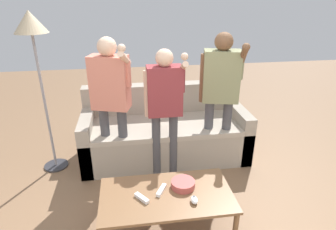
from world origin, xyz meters
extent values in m
cube|color=#9E9384|center=(0.00, 1.34, 0.21)|extent=(2.02, 0.85, 0.43)
cube|color=#AA9F8F|center=(0.00, 1.27, 0.46)|extent=(1.74, 0.73, 0.06)
cube|color=#9E9384|center=(0.00, 1.68, 0.64)|extent=(2.02, 0.18, 0.44)
cube|color=#9E9384|center=(-0.94, 1.34, 0.31)|extent=(0.14, 0.85, 0.62)
cube|color=#9E9384|center=(0.94, 1.34, 0.31)|extent=(0.14, 0.85, 0.62)
cube|color=brown|center=(-0.17, 0.03, 0.42)|extent=(1.09, 0.60, 0.03)
cylinder|color=brown|center=(-0.68, 0.29, 0.20)|extent=(0.04, 0.04, 0.41)
cylinder|color=brown|center=(0.35, 0.29, 0.20)|extent=(0.04, 0.04, 0.41)
cylinder|color=#B24C47|center=(-0.01, 0.10, 0.46)|extent=(0.20, 0.20, 0.06)
ellipsoid|color=white|center=(0.04, -0.10, 0.46)|extent=(0.06, 0.09, 0.05)
cylinder|color=#4C4C51|center=(0.04, -0.09, 0.49)|extent=(0.02, 0.02, 0.01)
cylinder|color=#2D2D33|center=(-1.35, 1.27, 0.01)|extent=(0.28, 0.28, 0.02)
cylinder|color=gray|center=(-1.35, 1.27, 0.80)|extent=(0.03, 0.03, 1.56)
cone|color=#C1AD89|center=(-1.35, 1.27, 1.69)|extent=(0.34, 0.34, 0.22)
cylinder|color=#47474C|center=(-0.71, 1.08, 0.41)|extent=(0.10, 0.10, 0.82)
cylinder|color=#47474C|center=(-0.51, 1.02, 0.41)|extent=(0.10, 0.10, 0.82)
cube|color=#DB7F6B|center=(-0.61, 1.05, 1.10)|extent=(0.43, 0.31, 0.56)
sphere|color=beige|center=(-0.61, 1.05, 1.47)|extent=(0.19, 0.19, 0.19)
cylinder|color=beige|center=(-0.80, 1.10, 1.07)|extent=(0.07, 0.07, 0.53)
cylinder|color=#DB7F6B|center=(-0.43, 0.99, 1.21)|extent=(0.07, 0.07, 0.27)
cylinder|color=beige|center=(-0.45, 0.92, 1.37)|extent=(0.14, 0.27, 0.20)
sphere|color=beige|center=(-0.47, 0.85, 1.49)|extent=(0.08, 0.08, 0.08)
cylinder|color=#47474C|center=(-0.15, 0.93, 0.38)|extent=(0.10, 0.10, 0.76)
cylinder|color=#47474C|center=(0.04, 0.93, 0.38)|extent=(0.10, 0.10, 0.76)
cube|color=brown|center=(-0.06, 0.93, 1.02)|extent=(0.36, 0.19, 0.52)
sphere|color=beige|center=(-0.06, 0.93, 1.36)|extent=(0.18, 0.18, 0.18)
cylinder|color=beige|center=(-0.24, 0.93, 1.00)|extent=(0.07, 0.07, 0.49)
cylinder|color=brown|center=(0.12, 0.93, 1.12)|extent=(0.07, 0.07, 0.25)
cylinder|color=beige|center=(0.12, 0.88, 1.28)|extent=(0.06, 0.25, 0.16)
sphere|color=beige|center=(0.12, 0.82, 1.40)|extent=(0.07, 0.07, 0.07)
cylinder|color=#47474C|center=(0.48, 1.08, 0.41)|extent=(0.10, 0.10, 0.83)
cylinder|color=#47474C|center=(0.69, 1.03, 0.41)|extent=(0.10, 0.10, 0.83)
cube|color=gray|center=(0.59, 1.06, 1.11)|extent=(0.43, 0.29, 0.57)
sphere|color=brown|center=(0.59, 1.06, 1.49)|extent=(0.20, 0.20, 0.20)
cylinder|color=brown|center=(0.39, 1.10, 1.09)|extent=(0.07, 0.07, 0.54)
cylinder|color=gray|center=(0.78, 1.01, 1.22)|extent=(0.07, 0.07, 0.27)
cylinder|color=brown|center=(0.76, 0.92, 1.37)|extent=(0.12, 0.25, 0.24)
sphere|color=brown|center=(0.74, 0.83, 1.47)|extent=(0.08, 0.08, 0.08)
cube|color=white|center=(-0.20, 0.07, 0.45)|extent=(0.11, 0.15, 0.03)
cylinder|color=silver|center=(-0.19, 0.09, 0.47)|extent=(0.01, 0.01, 0.00)
cube|color=silver|center=(-0.23, 0.03, 0.47)|extent=(0.02, 0.02, 0.00)
cube|color=white|center=(-0.37, -0.01, 0.45)|extent=(0.12, 0.14, 0.03)
cylinder|color=silver|center=(-0.39, 0.01, 0.47)|extent=(0.01, 0.01, 0.00)
cube|color=silver|center=(-0.35, -0.04, 0.47)|extent=(0.02, 0.02, 0.00)
camera|label=1|loc=(-0.43, -1.86, 1.99)|focal=30.71mm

